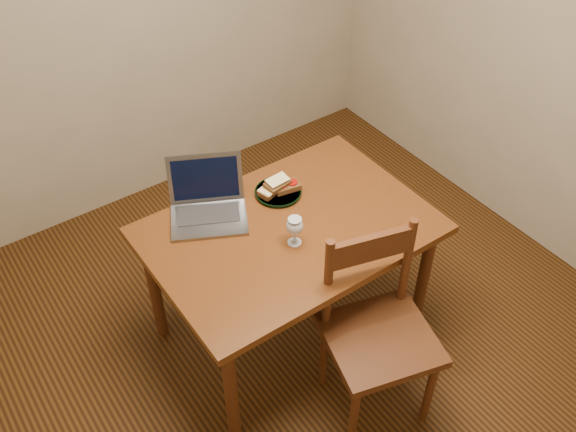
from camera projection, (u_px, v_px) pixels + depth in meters
floor at (303, 335)px, 3.44m from camera, size 3.20×3.20×0.02m
right_wall at (563, 28)px, 3.25m from camera, size 0.02×3.20×2.60m
table at (289, 240)px, 3.03m from camera, size 1.30×0.90×0.74m
chair at (379, 326)px, 2.80m from camera, size 0.56×0.55×0.50m
plate at (278, 192)px, 3.14m from camera, size 0.23×0.23×0.02m
sandwich_cheese at (270, 190)px, 3.11m from camera, size 0.13×0.10×0.04m
sandwich_tomato at (287, 186)px, 3.14m from camera, size 0.14×0.10×0.04m
sandwich_top at (277, 183)px, 3.11m from camera, size 0.14×0.09×0.04m
milk_glass at (295, 231)px, 2.85m from camera, size 0.08×0.08×0.15m
laptop at (207, 200)px, 3.01m from camera, size 0.46×0.45×0.26m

